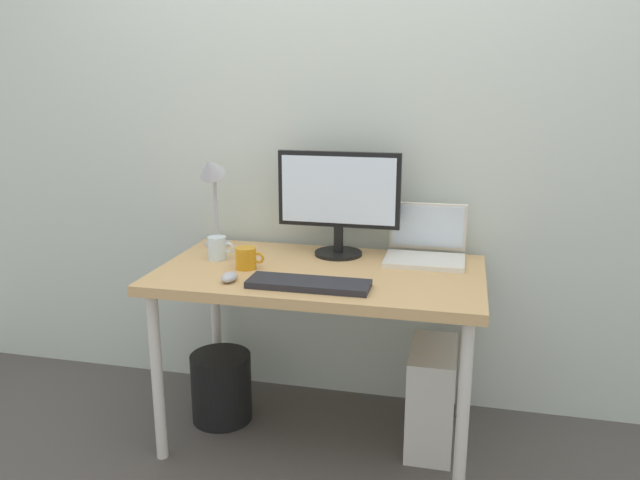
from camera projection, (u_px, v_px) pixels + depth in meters
name	position (u px, v px, depth m)	size (l,w,h in m)	color
ground_plane	(320.00, 435.00, 2.62)	(6.00, 6.00, 0.00)	#4C4742
back_wall	(342.00, 115.00, 2.68)	(4.40, 0.04, 2.60)	silver
desk	(320.00, 286.00, 2.46)	(1.26, 0.71, 0.73)	tan
monitor	(339.00, 197.00, 2.58)	(0.51, 0.20, 0.44)	black
laptop	(426.00, 246.00, 2.56)	(0.32, 0.27, 0.23)	silver
desk_lamp	(212.00, 181.00, 2.69)	(0.11, 0.16, 0.42)	#B2B2B7
keyboard	(309.00, 284.00, 2.23)	(0.44, 0.14, 0.02)	#232328
mouse	(229.00, 277.00, 2.29)	(0.06, 0.09, 0.03)	#B2B2B7
coffee_mug	(246.00, 258.00, 2.44)	(0.12, 0.08, 0.09)	orange
glass_cup	(218.00, 248.00, 2.57)	(0.11, 0.08, 0.10)	silver
computer_tower	(432.00, 396.00, 2.51)	(0.18, 0.36, 0.42)	silver
wastebasket	(221.00, 387.00, 2.71)	(0.26, 0.26, 0.30)	black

